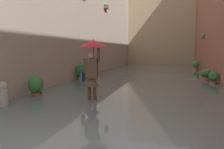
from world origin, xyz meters
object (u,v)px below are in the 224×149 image
at_px(person_wading, 92,59).
at_px(potted_plant_near_right, 91,72).
at_px(potted_plant_far_left, 213,78).
at_px(potted_plant_far_right, 81,72).
at_px(mooring_bollard, 3,97).
at_px(potted_plant_mid_left, 196,65).
at_px(potted_plant_mid_right, 36,86).
at_px(potted_plant_near_left, 206,75).

relative_size(person_wading, potted_plant_near_right, 2.79).
xyz_separation_m(potted_plant_far_left, potted_plant_far_right, (6.64, 0.34, 0.15)).
bearing_deg(potted_plant_far_left, mooring_bollard, 44.24).
relative_size(person_wading, mooring_bollard, 2.50).
distance_m(potted_plant_far_left, potted_plant_far_right, 6.66).
bearing_deg(mooring_bollard, potted_plant_far_left, -135.76).
bearing_deg(potted_plant_mid_left, mooring_bollard, 65.39).
bearing_deg(potted_plant_mid_left, potted_plant_near_right, 46.42).
xyz_separation_m(potted_plant_mid_right, potted_plant_far_left, (-6.53, -4.78, -0.07)).
relative_size(potted_plant_mid_right, potted_plant_near_left, 1.17).
bearing_deg(potted_plant_near_right, potted_plant_far_right, 84.77).
height_order(potted_plant_far_right, potted_plant_mid_left, potted_plant_far_right).
height_order(potted_plant_mid_right, mooring_bollard, mooring_bollard).
height_order(potted_plant_far_left, mooring_bollard, mooring_bollard).
height_order(person_wading, potted_plant_mid_left, person_wading).
height_order(potted_plant_mid_right, potted_plant_near_left, potted_plant_mid_right).
distance_m(person_wading, potted_plant_mid_right, 2.36).
relative_size(person_wading, potted_plant_mid_left, 2.28).
height_order(potted_plant_far_left, potted_plant_near_right, potted_plant_near_right).
bearing_deg(potted_plant_far_left, potted_plant_near_right, -8.08).
xyz_separation_m(potted_plant_far_right, potted_plant_near_left, (-6.45, -1.66, -0.14)).
bearing_deg(potted_plant_near_right, potted_plant_mid_left, -133.58).
bearing_deg(person_wading, mooring_bollard, 35.51).
relative_size(potted_plant_near_right, mooring_bollard, 0.89).
bearing_deg(potted_plant_far_right, potted_plant_near_left, -165.57).
xyz_separation_m(potted_plant_mid_right, potted_plant_mid_left, (-6.41, -12.43, 0.06)).
relative_size(potted_plant_near_left, potted_plant_near_right, 0.95).
bearing_deg(mooring_bollard, potted_plant_mid_right, -90.79).
xyz_separation_m(potted_plant_near_left, mooring_bollard, (6.36, 7.70, 0.01)).
relative_size(potted_plant_far_right, potted_plant_near_right, 1.29).
xyz_separation_m(potted_plant_mid_left, mooring_bollard, (6.43, 14.04, -0.11)).
relative_size(potted_plant_far_left, mooring_bollard, 0.86).
bearing_deg(potted_plant_near_left, potted_plant_mid_left, -90.58).
relative_size(potted_plant_mid_right, potted_plant_mid_left, 0.91).
height_order(potted_plant_mid_right, potted_plant_near_right, potted_plant_mid_right).
bearing_deg(potted_plant_far_left, potted_plant_mid_right, 36.16).
xyz_separation_m(person_wading, potted_plant_near_right, (2.14, -5.77, -1.01)).
relative_size(potted_plant_near_left, potted_plant_mid_left, 0.78).
relative_size(potted_plant_mid_left, mooring_bollard, 1.10).
distance_m(potted_plant_near_right, mooring_bollard, 7.31).
relative_size(potted_plant_mid_right, potted_plant_far_right, 0.86).
relative_size(person_wading, potted_plant_far_left, 2.89).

